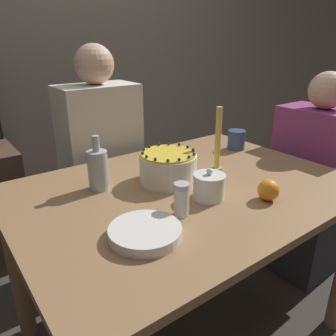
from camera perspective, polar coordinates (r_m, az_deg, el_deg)
ground_plane at (r=1.72m, az=2.59°, el=-26.09°), size 12.00×12.00×0.00m
wall_behind at (r=2.40m, az=-19.99°, el=21.12°), size 8.00×0.05×2.60m
dining_table at (r=1.33m, az=3.04°, el=-7.77°), size 1.29×0.93×0.74m
cake at (r=1.30m, az=0.00°, el=0.16°), size 0.23×0.23×0.13m
sugar_bowl at (r=1.17m, az=7.13°, el=-3.18°), size 0.12×0.12×0.12m
sugar_shaker at (r=1.05m, az=2.38°, el=-5.45°), size 0.05×0.05×0.11m
plate_stack at (r=0.96m, az=-4.00°, el=-11.12°), size 0.21×0.21×0.03m
candle at (r=1.39m, az=8.61°, el=3.80°), size 0.05×0.05×0.28m
bottle at (r=1.25m, az=-12.11°, el=-0.21°), size 0.08×0.08×0.21m
cup at (r=1.73m, az=11.82°, el=4.84°), size 0.09×0.09×0.10m
orange_fruit_0 at (r=1.21m, az=17.09°, el=-3.68°), size 0.08×0.08×0.08m
person_man_blue_shirt at (r=1.85m, az=-11.22°, el=-1.88°), size 0.40×0.34×1.25m
person_woman_floral at (r=1.96m, az=23.43°, el=-3.94°), size 0.34×0.40×1.13m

